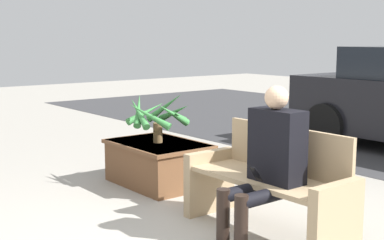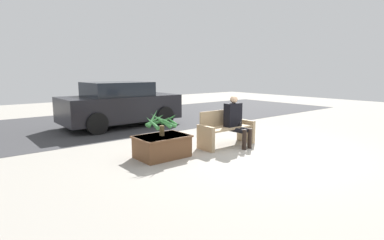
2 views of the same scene
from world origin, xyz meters
TOP-DOWN VIEW (x-y plane):
  - bench at (-0.18, 0.83)m, footprint 1.50×0.54m
  - person_seated at (-0.02, 0.64)m, footprint 0.44×0.63m
  - planter_box at (-1.97, 0.95)m, footprint 1.11×0.79m
  - potted_plant at (-1.97, 0.96)m, footprint 0.71×0.73m

SIDE VIEW (x-z plane):
  - planter_box at x=-1.97m, z-range 0.02..0.49m
  - bench at x=-0.18m, z-range -0.03..0.85m
  - person_seated at x=-0.02m, z-range 0.06..1.31m
  - potted_plant at x=-1.97m, z-range 0.51..1.06m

